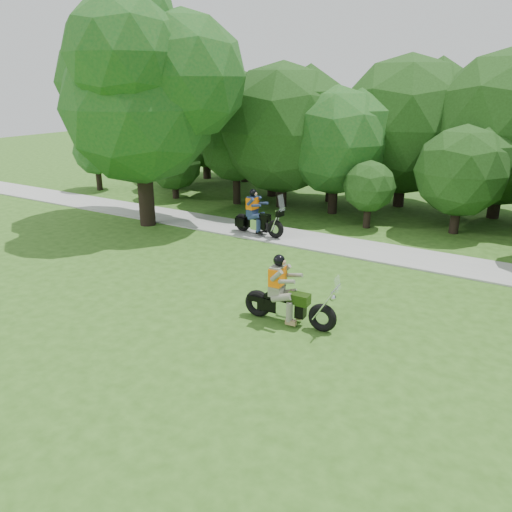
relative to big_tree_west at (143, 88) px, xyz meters
The scene contains 6 objects.
ground 13.82m from the big_tree_west, 33.03° to the right, with size 100.00×100.00×0.00m, color #2C5317.
walkway 12.05m from the big_tree_west, ahead, with size 60.00×2.20×0.06m, color gray.
tree_line 14.43m from the big_tree_west, 33.58° to the left, with size 40.60×11.85×7.51m.
big_tree_west is the anchor object (origin of this frame).
chopper_motorcycle 12.35m from the big_tree_west, 30.21° to the right, with size 2.61×0.69×1.86m.
touring_motorcycle 7.11m from the big_tree_west, ahead, with size 2.44×0.85×1.86m.
Camera 1 is at (4.67, -9.37, 6.01)m, focal length 35.00 mm.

